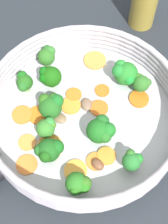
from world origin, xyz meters
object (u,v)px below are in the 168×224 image
object	(u,v)px
carrot_slice_8	(71,105)
broccoli_floret_0	(47,127)
carrot_slice_2	(99,108)
mushroom_piece_0	(60,119)
carrot_slice_0	(139,99)
broccoli_floret_1	(125,73)
mushroom_piece_2	(98,164)
carrot_slice_3	(27,142)
carrot_slice_9	(74,95)
carrot_slice_13	(96,161)
carrot_slice_1	(76,171)
carrot_slice_6	(22,115)
broccoli_floret_2	(132,161)
broccoli_floret_10	(101,130)
carrot_slice_10	(38,115)
broccoli_floret_8	(141,83)
carrot_slice_4	(50,147)
broccoli_floret_4	(79,184)
broccoli_floret_9	(24,82)
broccoli_floret_3	(49,150)
carrot_slice_11	(106,156)
broccoli_floret_6	(51,105)
mushroom_piece_1	(87,104)
carrot_slice_7	(102,90)
carrot_slice_12	(27,165)
skillet	(84,118)
broccoli_floret_7	(50,76)

from	to	relation	value
carrot_slice_8	broccoli_floret_0	distance (m)	0.07
carrot_slice_2	mushroom_piece_0	size ratio (longest dim) A/B	1.28
carrot_slice_0	broccoli_floret_0	size ratio (longest dim) A/B	0.92
carrot_slice_8	broccoli_floret_1	bearing A→B (deg)	-159.84
mushroom_piece_2	carrot_slice_3	bearing A→B (deg)	-27.64
carrot_slice_9	carrot_slice_13	distance (m)	0.14
carrot_slice_1	carrot_slice_6	world-z (taller)	carrot_slice_6
broccoli_floret_0	broccoli_floret_2	size ratio (longest dim) A/B	0.93
carrot_slice_0	broccoli_floret_10	world-z (taller)	broccoli_floret_10
carrot_slice_1	mushroom_piece_2	size ratio (longest dim) A/B	1.68
carrot_slice_10	mushroom_piece_0	size ratio (longest dim) A/B	1.47
broccoli_floret_8	carrot_slice_9	bearing A→B (deg)	-2.85
carrot_slice_2	carrot_slice_4	size ratio (longest dim) A/B	0.74
broccoli_floret_2	broccoli_floret_1	bearing A→B (deg)	-98.44
carrot_slice_6	carrot_slice_10	xyz separation A→B (m)	(-0.03, 0.00, -0.00)
broccoli_floret_4	carrot_slice_4	bearing A→B (deg)	-64.34
carrot_slice_1	broccoli_floret_9	xyz separation A→B (m)	(0.07, -0.18, 0.02)
mushroom_piece_0	mushroom_piece_2	xyz separation A→B (m)	(-0.05, 0.10, 0.00)
carrot_slice_9	broccoli_floret_3	distance (m)	0.13
carrot_slice_0	broccoli_floret_9	world-z (taller)	broccoli_floret_9
carrot_slice_11	broccoli_floret_0	bearing A→B (deg)	-31.47
carrot_slice_10	broccoli_floret_6	size ratio (longest dim) A/B	0.84
carrot_slice_0	carrot_slice_13	xyz separation A→B (m)	(0.10, 0.11, -0.00)
carrot_slice_3	mushroom_piece_1	size ratio (longest dim) A/B	1.15
broccoli_floret_10	carrot_slice_7	bearing A→B (deg)	-102.17
carrot_slice_0	carrot_slice_2	world-z (taller)	same
carrot_slice_1	broccoli_floret_9	world-z (taller)	broccoli_floret_9
broccoli_floret_9	carrot_slice_4	bearing A→B (deg)	105.02
carrot_slice_2	carrot_slice_3	distance (m)	0.15
broccoli_floret_2	mushroom_piece_0	xyz separation A→B (m)	(0.11, -0.11, -0.02)
broccoli_floret_0	mushroom_piece_2	world-z (taller)	broccoli_floret_0
carrot_slice_11	broccoli_floret_1	xyz separation A→B (m)	(-0.06, -0.15, 0.03)
carrot_slice_7	mushroom_piece_1	distance (m)	0.05
carrot_slice_8	broccoli_floret_10	world-z (taller)	broccoli_floret_10
broccoli_floret_9	broccoli_floret_1	bearing A→B (deg)	177.07
mushroom_piece_0	carrot_slice_1	bearing A→B (deg)	98.63
carrot_slice_1	broccoli_floret_4	size ratio (longest dim) A/B	0.81
broccoli_floret_3	carrot_slice_10	bearing A→B (deg)	-80.26
carrot_slice_12	carrot_slice_1	bearing A→B (deg)	163.80
carrot_slice_13	broccoli_floret_1	xyz separation A→B (m)	(-0.08, -0.16, 0.03)
skillet	carrot_slice_4	size ratio (longest dim) A/B	7.48
carrot_slice_3	carrot_slice_9	bearing A→B (deg)	-137.60
carrot_slice_7	broccoli_floret_1	world-z (taller)	broccoli_floret_1
carrot_slice_3	broccoli_floret_9	distance (m)	0.12
broccoli_floret_7	broccoli_floret_8	size ratio (longest dim) A/B	1.21
broccoli_floret_7	broccoli_floret_9	size ratio (longest dim) A/B	1.19
carrot_slice_0	carrot_slice_9	xyz separation A→B (m)	(0.12, -0.03, -0.00)
mushroom_piece_2	carrot_slice_2	bearing A→B (deg)	-101.18
broccoli_floret_9	mushroom_piece_2	xyz separation A→B (m)	(-0.11, 0.17, -0.02)
broccoli_floret_1	broccoli_floret_2	distance (m)	0.18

